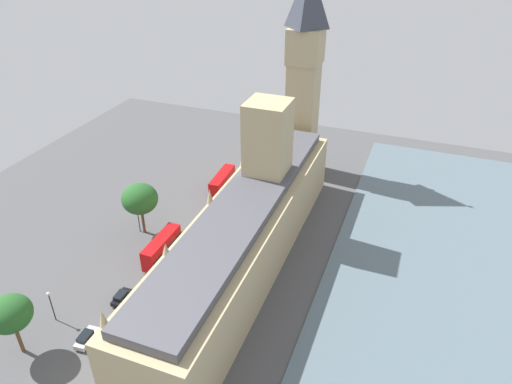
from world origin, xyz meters
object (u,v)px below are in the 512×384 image
double_decker_bus_trailing (162,248)px  pedestrian_leading (228,216)px  pedestrian_midblock (231,213)px  clock_tower (304,71)px  car_yellow_cab_corner (212,211)px  plane_tree_slot_10 (140,199)px  double_decker_bus_opposite_hall (222,182)px  street_lamp_slot_11 (50,301)px  street_lamp_slot_12 (137,213)px  plane_tree_by_river_gate (10,314)px  parliament_building (247,227)px  car_black_far_end (121,297)px  car_dark_green_kerbside (198,232)px  pedestrian_under_trees (243,196)px  car_silver_near_tower (86,338)px

double_decker_bus_trailing → pedestrian_leading: bearing=69.3°
pedestrian_midblock → clock_tower: bearing=-139.5°
car_yellow_cab_corner → pedestrian_midblock: (-4.30, -0.80, -0.17)m
car_yellow_cab_corner → plane_tree_slot_10: size_ratio=0.41×
double_decker_bus_opposite_hall → clock_tower: bearing=49.7°
double_decker_bus_opposite_hall → street_lamp_slot_11: size_ratio=1.77×
clock_tower → street_lamp_slot_12: 48.89m
clock_tower → street_lamp_slot_12: (22.92, 37.95, -20.61)m
plane_tree_by_river_gate → parliament_building: bearing=-126.5°
car_black_far_end → pedestrian_leading: (-7.04, -28.98, -0.13)m
car_dark_green_kerbside → pedestrian_midblock: size_ratio=2.78×
double_decker_bus_opposite_hall → pedestrian_leading: 11.66m
pedestrian_under_trees → car_silver_near_tower: bearing=-77.9°
pedestrian_midblock → street_lamp_slot_11: (14.68, 37.70, 3.48)m
clock_tower → street_lamp_slot_11: (22.23, 63.80, -21.06)m
car_dark_green_kerbside → car_silver_near_tower: (3.39, 30.82, -0.00)m
car_black_far_end → street_lamp_slot_12: bearing=111.1°
car_silver_near_tower → double_decker_bus_opposite_hall: bearing=84.0°
pedestrian_under_trees → plane_tree_by_river_gate: size_ratio=0.14×
clock_tower → car_yellow_cab_corner: bearing=66.2°
car_yellow_cab_corner → clock_tower: bearing=-116.9°
pedestrian_leading → plane_tree_slot_10: size_ratio=0.15×
car_black_far_end → car_dark_green_kerbside: bearing=77.8°
plane_tree_by_river_gate → car_silver_near_tower: bearing=-148.6°
street_lamp_slot_11 → double_decker_bus_opposite_hall: bearing=-100.6°
plane_tree_slot_10 → pedestrian_midblock: bearing=-140.9°
car_silver_near_tower → plane_tree_by_river_gate: 11.49m
parliament_building → pedestrian_midblock: (8.67, -12.59, -6.82)m
car_black_far_end → pedestrian_midblock: car_black_far_end is taller
parliament_building → street_lamp_slot_12: bearing=-1.8°
clock_tower → pedestrian_midblock: size_ratio=30.52×
car_yellow_cab_corner → pedestrian_leading: size_ratio=2.72×
street_lamp_slot_12 → car_black_far_end: bearing=114.0°
pedestrian_midblock → car_yellow_cab_corner: bearing=-22.8°
double_decker_bus_trailing → pedestrian_midblock: bearing=70.3°
car_silver_near_tower → plane_tree_slot_10: 29.74m
car_dark_green_kerbside → car_black_far_end: same height
car_silver_near_tower → pedestrian_leading: car_silver_near_tower is taller
car_dark_green_kerbside → double_decker_bus_trailing: (2.79, 9.07, 1.75)m
pedestrian_under_trees → pedestrian_midblock: bearing=-67.4°
car_dark_green_kerbside → street_lamp_slot_12: (11.72, 3.04, 3.76)m
pedestrian_leading → double_decker_bus_opposite_hall: bearing=-150.8°
double_decker_bus_trailing → pedestrian_leading: 17.85m
car_silver_near_tower → car_yellow_cab_corner: bearing=81.2°
plane_tree_slot_10 → car_yellow_cab_corner: bearing=-132.8°
car_dark_green_kerbside → double_decker_bus_trailing: 9.65m
double_decker_bus_opposite_hall → pedestrian_leading: bearing=-62.0°
pedestrian_leading → car_black_far_end: bearing=-15.1°
car_black_far_end → plane_tree_by_river_gate: bearing=-121.6°
parliament_building → clock_tower: clock_tower is taller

